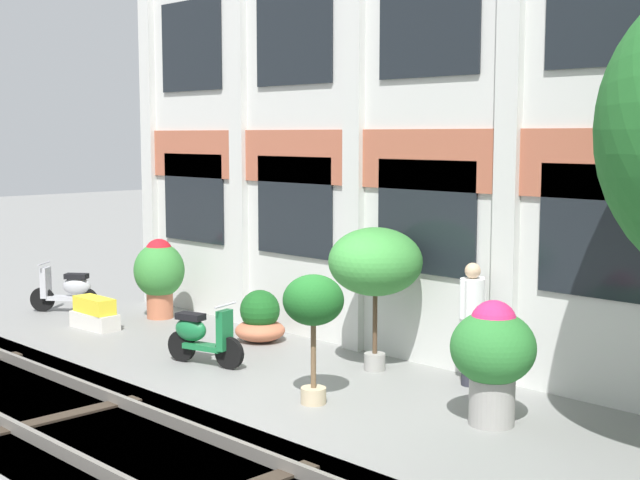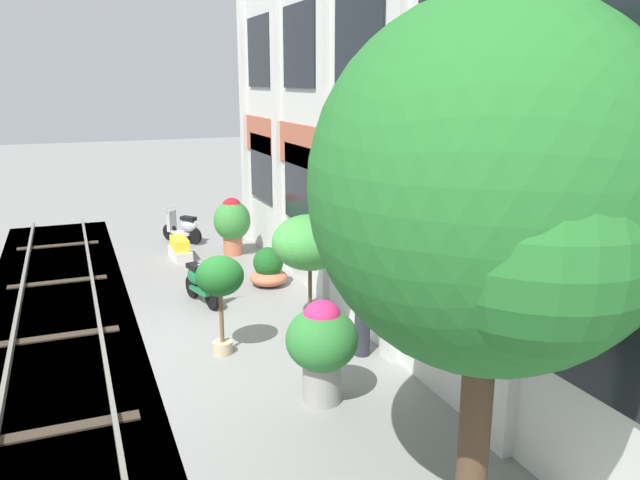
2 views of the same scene
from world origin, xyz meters
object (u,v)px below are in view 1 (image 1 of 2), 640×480
(potted_plant_square_trough, at_px, (95,314))
(potted_plant_tall_urn, at_px, (375,263))
(potted_plant_wide_bowl, at_px, (260,319))
(potted_plant_low_pan, at_px, (313,306))
(scooter_near_curb, at_px, (67,290))
(resident_by_doorway, at_px, (472,320))
(scooter_second_parked, at_px, (201,336))
(potted_plant_glazed_jar, at_px, (159,272))
(potted_plant_fluted_column, at_px, (493,351))

(potted_plant_square_trough, height_order, potted_plant_tall_urn, potted_plant_tall_urn)
(potted_plant_wide_bowl, bearing_deg, potted_plant_low_pan, -29.74)
(scooter_near_curb, distance_m, resident_by_doorway, 8.75)
(potted_plant_low_pan, xyz_separation_m, scooter_second_parked, (-2.61, 0.16, -0.85))
(potted_plant_wide_bowl, bearing_deg, scooter_second_parked, -71.61)
(potted_plant_glazed_jar, relative_size, scooter_near_curb, 1.32)
(potted_plant_low_pan, distance_m, scooter_near_curb, 7.77)
(potted_plant_square_trough, bearing_deg, potted_plant_tall_urn, 15.07)
(potted_plant_wide_bowl, height_order, potted_plant_tall_urn, potted_plant_tall_urn)
(potted_plant_fluted_column, bearing_deg, potted_plant_tall_urn, 162.26)
(resident_by_doorway, bearing_deg, potted_plant_tall_urn, 12.82)
(potted_plant_glazed_jar, relative_size, resident_by_doorway, 0.88)
(potted_plant_low_pan, distance_m, potted_plant_glazed_jar, 6.21)
(potted_plant_wide_bowl, distance_m, scooter_second_parked, 1.73)
(potted_plant_tall_urn, distance_m, scooter_second_parked, 2.88)
(scooter_second_parked, bearing_deg, scooter_near_curb, 158.72)
(potted_plant_square_trough, distance_m, resident_by_doorway, 7.18)
(potted_plant_fluted_column, distance_m, potted_plant_glazed_jar, 8.10)
(potted_plant_low_pan, bearing_deg, potted_plant_tall_urn, 106.86)
(potted_plant_square_trough, distance_m, scooter_near_curb, 1.76)
(potted_plant_glazed_jar, bearing_deg, potted_plant_wide_bowl, 2.01)
(resident_by_doorway, bearing_deg, potted_plant_glazed_jar, 2.80)
(scooter_second_parked, bearing_deg, potted_plant_square_trough, 162.28)
(potted_plant_wide_bowl, height_order, scooter_second_parked, scooter_second_parked)
(potted_plant_wide_bowl, distance_m, scooter_near_curb, 4.67)
(potted_plant_tall_urn, bearing_deg, scooter_second_parked, -141.81)
(potted_plant_wide_bowl, xyz_separation_m, scooter_second_parked, (0.54, -1.64, 0.06))
(potted_plant_tall_urn, height_order, scooter_second_parked, potted_plant_tall_urn)
(potted_plant_wide_bowl, height_order, potted_plant_low_pan, potted_plant_low_pan)
(potted_plant_wide_bowl, relative_size, scooter_near_curb, 0.76)
(potted_plant_glazed_jar, distance_m, scooter_near_curb, 2.05)
(scooter_near_curb, bearing_deg, potted_plant_tall_urn, 150.68)
(potted_plant_fluted_column, bearing_deg, resident_by_doorway, 134.38)
(potted_plant_square_trough, xyz_separation_m, scooter_second_parked, (3.38, -0.16, 0.17))
(potted_plant_low_pan, bearing_deg, potted_plant_fluted_column, 24.03)
(resident_by_doorway, bearing_deg, scooter_second_parked, 28.39)
(potted_plant_tall_urn, height_order, scooter_near_curb, potted_plant_tall_urn)
(potted_plant_low_pan, xyz_separation_m, resident_by_doorway, (0.93, 2.15, -0.36))
(potted_plant_fluted_column, xyz_separation_m, resident_by_doorway, (-1.18, 1.21, 0.03))
(scooter_near_curb, bearing_deg, potted_plant_fluted_column, 143.47)
(resident_by_doorway, bearing_deg, potted_plant_wide_bowl, 3.96)
(potted_plant_fluted_column, bearing_deg, potted_plant_glazed_jar, 174.60)
(potted_plant_tall_urn, distance_m, potted_plant_glazed_jar, 5.46)
(potted_plant_tall_urn, xyz_separation_m, potted_plant_glazed_jar, (-5.41, -0.09, -0.71))
(potted_plant_square_trough, bearing_deg, potted_plant_wide_bowl, 27.53)
(potted_plant_fluted_column, distance_m, scooter_near_curb, 9.81)
(potted_plant_tall_urn, bearing_deg, resident_by_doorway, 13.74)
(potted_plant_fluted_column, bearing_deg, scooter_second_parked, -170.65)
(potted_plant_low_pan, height_order, scooter_near_curb, potted_plant_low_pan)
(scooter_near_curb, relative_size, resident_by_doorway, 0.66)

